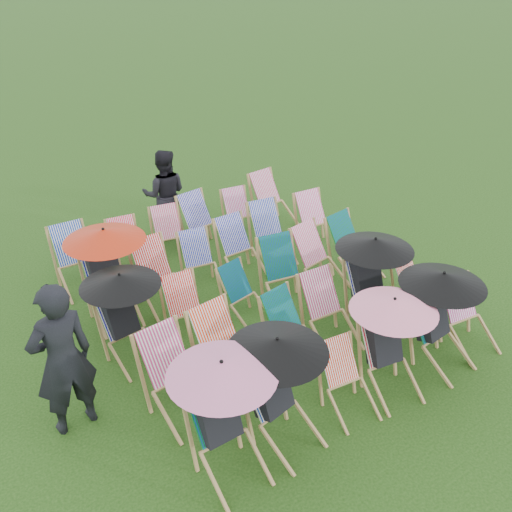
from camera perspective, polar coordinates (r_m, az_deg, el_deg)
ground at (r=8.83m, az=0.68°, el=-5.54°), size 100.00×100.00×0.00m
deckchair_0 at (r=6.14m, az=-3.13°, el=-15.82°), size 1.16×1.20×1.37m
deckchair_1 at (r=6.45m, az=2.44°, el=-13.29°), size 1.13×1.23×1.34m
deckchair_2 at (r=7.07m, az=9.26°, el=-12.30°), size 0.64×0.83×0.83m
deckchair_3 at (r=7.30m, az=13.36°, el=-8.60°), size 1.08×1.15×1.28m
deckchair_4 at (r=7.88m, az=18.03°, el=-5.92°), size 1.12×1.18×1.33m
deckchair_5 at (r=8.46m, az=20.58°, el=-5.73°), size 0.71×0.91×0.91m
deckchair_6 at (r=6.94m, az=-7.81°, el=-11.99°), size 0.76×1.00×1.03m
deckchair_7 at (r=7.24m, az=-2.73°, el=-9.62°), size 0.77×1.01×1.03m
deckchair_8 at (r=7.70m, az=3.83°, el=-7.42°), size 0.72×0.92×0.92m
deckchair_9 at (r=8.04m, az=7.48°, el=-5.59°), size 0.70×0.93×0.97m
deckchair_10 at (r=8.43m, az=11.63°, el=-2.41°), size 1.12×1.19×1.33m
deckchair_11 at (r=9.14m, az=15.66°, el=-2.40°), size 0.64×0.82×0.82m
deckchair_12 at (r=7.78m, az=-12.94°, el=-5.92°), size 1.06×1.14×1.26m
deckchair_13 at (r=8.10m, az=-6.80°, el=-5.64°), size 0.67×0.87×0.89m
deckchair_14 at (r=8.45m, az=-1.02°, el=-3.97°), size 0.68×0.85×0.83m
deckchair_15 at (r=8.75m, az=3.05°, el=-1.96°), size 0.83×1.04×1.02m
deckchair_16 at (r=9.26m, az=6.53°, el=-0.31°), size 0.79×1.00×0.99m
deckchair_17 at (r=9.65m, az=9.87°, el=0.77°), size 0.77×0.99×1.00m
deckchair_18 at (r=8.62m, az=-14.55°, el=-1.69°), size 1.19×1.24×1.41m
deckchair_19 at (r=8.90m, az=-9.65°, el=-1.94°), size 0.66×0.91×0.98m
deckchair_20 at (r=9.25m, az=-5.51°, el=-0.69°), size 0.70×0.89×0.88m
deckchair_21 at (r=9.54m, az=-1.47°, el=0.70°), size 0.64×0.89×0.95m
deckchair_22 at (r=10.02m, az=1.61°, el=2.28°), size 0.76×0.97×0.97m
deckchair_23 at (r=10.48m, az=6.23°, el=3.38°), size 0.71×0.93×0.95m
deckchair_24 at (r=9.61m, az=-17.47°, el=-0.40°), size 0.69×0.94×0.99m
deckchair_25 at (r=9.90m, az=-12.70°, el=0.80°), size 0.68×0.86×0.86m
deckchair_26 at (r=10.11m, az=-8.51°, el=1.98°), size 0.73×0.91×0.89m
deckchair_27 at (r=10.39m, az=-5.21°, el=3.24°), size 0.75×0.97×0.98m
deckchair_28 at (r=10.80m, az=-1.52°, el=4.10°), size 0.69×0.87×0.86m
deckchair_29 at (r=11.24m, az=1.80°, el=5.57°), size 0.74×0.97×1.00m
person_left at (r=6.76m, az=-18.78°, el=-9.79°), size 0.75×0.52×1.96m
person_rear at (r=10.72m, az=-9.10°, el=6.07°), size 1.05×0.98×1.72m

